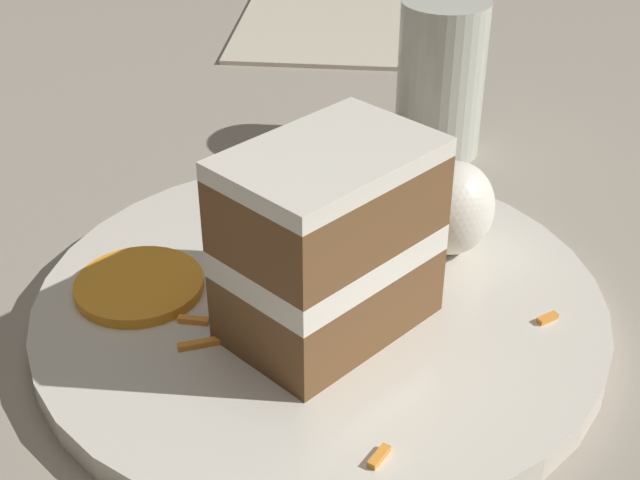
% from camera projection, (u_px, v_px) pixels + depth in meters
% --- Properties ---
extents(ground_plane, '(6.00, 6.00, 0.00)m').
position_uv_depth(ground_plane, '(291.00, 372.00, 0.49)').
color(ground_plane, '#4C4742').
rests_on(ground_plane, ground).
extents(dining_table, '(1.39, 1.16, 0.03)m').
position_uv_depth(dining_table, '(290.00, 352.00, 0.48)').
color(dining_table, gray).
rests_on(dining_table, ground).
extents(plate, '(0.30, 0.30, 0.01)m').
position_uv_depth(plate, '(320.00, 306.00, 0.48)').
color(plate, silver).
rests_on(plate, dining_table).
extents(cake_slice, '(0.12, 0.09, 0.10)m').
position_uv_depth(cake_slice, '(330.00, 241.00, 0.43)').
color(cake_slice, brown).
rests_on(cake_slice, plate).
extents(cream_dollop, '(0.05, 0.05, 0.05)m').
position_uv_depth(cream_dollop, '(452.00, 208.00, 0.50)').
color(cream_dollop, white).
rests_on(cream_dollop, plate).
extents(orange_garnish, '(0.07, 0.07, 0.01)m').
position_uv_depth(orange_garnish, '(139.00, 285.00, 0.48)').
color(orange_garnish, orange).
rests_on(orange_garnish, plate).
extents(carrot_shreds_scatter, '(0.20, 0.17, 0.00)m').
position_uv_depth(carrot_shreds_scatter, '(313.00, 311.00, 0.46)').
color(carrot_shreds_scatter, orange).
rests_on(carrot_shreds_scatter, plate).
extents(drinking_glass, '(0.06, 0.06, 0.11)m').
position_uv_depth(drinking_glass, '(440.00, 89.00, 0.63)').
color(drinking_glass, beige).
rests_on(drinking_glass, dining_table).
extents(menu_card, '(0.30, 0.25, 0.00)m').
position_uv_depth(menu_card, '(322.00, 19.00, 0.89)').
color(menu_card, beige).
rests_on(menu_card, dining_table).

